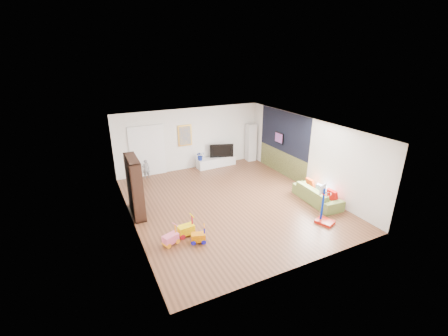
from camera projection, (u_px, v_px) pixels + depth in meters
name	position (u px, v px, depth m)	size (l,w,h in m)	color
floor	(229.00, 202.00, 10.45)	(6.50, 7.50, 0.00)	brown
ceiling	(230.00, 127.00, 9.48)	(6.50, 7.50, 0.00)	white
wall_back	(190.00, 139.00, 13.10)	(6.50, 0.00, 2.70)	silver
wall_front	(304.00, 219.00, 6.83)	(6.50, 0.00, 2.70)	silver
wall_left	(129.00, 184.00, 8.63)	(0.00, 7.50, 2.70)	silver
wall_right	(306.00, 153.00, 11.31)	(0.00, 7.50, 2.70)	silver
navy_accent	(284.00, 132.00, 12.29)	(0.01, 3.20, 1.70)	black
olive_wainscot	(281.00, 163.00, 12.78)	(0.01, 3.20, 1.00)	brown
doorway	(148.00, 152.00, 12.39)	(1.45, 0.06, 2.10)	white
painting_back	(185.00, 135.00, 12.89)	(0.62, 0.06, 0.92)	gold
artwork_right	(279.00, 138.00, 12.54)	(0.04, 0.56, 0.46)	#7F3F8C
media_console	(216.00, 162.00, 13.70)	(1.82, 0.45, 0.42)	silver
tall_cabinet	(251.00, 142.00, 14.26)	(0.41, 0.41, 1.78)	silver
bookshelf	(135.00, 187.00, 9.40)	(0.34, 1.31, 1.91)	#321B13
sofa	(317.00, 195.00, 10.40)	(1.91, 0.75, 0.56)	olive
basketball_hoop	(327.00, 205.00, 8.97)	(0.43, 0.52, 1.24)	#AD190D
ride_on_yellow	(186.00, 226.00, 8.45)	(0.46, 0.28, 0.61)	#F5CA00
ride_on_orange	(198.00, 234.00, 8.16)	(0.39, 0.24, 0.52)	orange
ride_on_pink	(170.00, 236.00, 8.08)	(0.42, 0.26, 0.56)	#E0577A
child	(146.00, 169.00, 12.35)	(0.29, 0.19, 0.80)	slate
tv	(221.00, 150.00, 13.64)	(1.07, 0.14, 0.62)	black
vase_plant	(200.00, 156.00, 13.21)	(0.38, 0.33, 0.42)	navy
pillow_left	(332.00, 195.00, 9.98)	(0.10, 0.39, 0.39)	#B10C09
pillow_center	(322.00, 189.00, 10.41)	(0.10, 0.36, 0.36)	white
pillow_right	(310.00, 183.00, 10.90)	(0.09, 0.35, 0.35)	#AC310E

